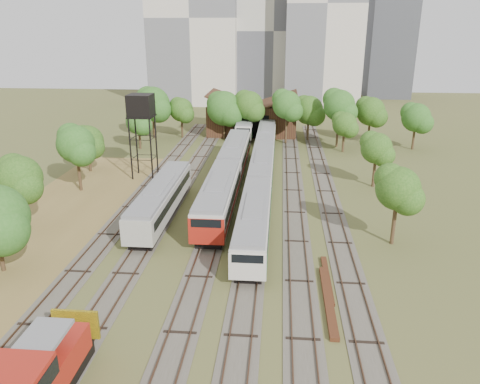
# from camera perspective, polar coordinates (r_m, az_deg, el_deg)

# --- Properties ---
(ground) EXTENTS (240.00, 240.00, 0.00)m
(ground) POSITION_cam_1_polar(r_m,az_deg,el_deg) (35.19, -2.65, -13.05)
(ground) COLOR #475123
(ground) RESTS_ON ground
(dry_grass_patch) EXTENTS (14.00, 60.00, 0.04)m
(dry_grass_patch) POSITION_cam_1_polar(r_m,az_deg,el_deg) (47.37, -23.55, -5.77)
(dry_grass_patch) COLOR brown
(dry_grass_patch) RESTS_ON ground
(tracks) EXTENTS (24.60, 80.00, 0.19)m
(tracks) POSITION_cam_1_polar(r_m,az_deg,el_deg) (57.77, -0.11, 0.40)
(tracks) COLOR #4C473D
(tracks) RESTS_ON ground
(railcar_red_set) EXTENTS (3.19, 34.58, 3.96)m
(railcar_red_set) POSITION_cam_1_polar(r_m,az_deg,el_deg) (56.89, -1.48, 2.26)
(railcar_red_set) COLOR black
(railcar_red_set) RESTS_ON ground
(railcar_green_set) EXTENTS (2.89, 52.08, 3.57)m
(railcar_green_set) POSITION_cam_1_polar(r_m,az_deg,el_deg) (59.58, 2.67, 2.84)
(railcar_green_set) COLOR black
(railcar_green_set) RESTS_ON ground
(railcar_rear) EXTENTS (2.82, 16.08, 3.49)m
(railcar_rear) POSITION_cam_1_polar(r_m,az_deg,el_deg) (87.24, 0.80, 8.18)
(railcar_rear) COLOR black
(railcar_rear) RESTS_ON ground
(shunter_locomotive) EXTENTS (2.96, 8.10, 3.87)m
(shunter_locomotive) POSITION_cam_1_polar(r_m,az_deg,el_deg) (27.87, -23.62, -20.09)
(shunter_locomotive) COLOR black
(shunter_locomotive) RESTS_ON ground
(old_grey_coach) EXTENTS (2.89, 18.00, 3.57)m
(old_grey_coach) POSITION_cam_1_polar(r_m,az_deg,el_deg) (49.54, -9.56, -0.84)
(old_grey_coach) COLOR black
(old_grey_coach) RESTS_ON ground
(water_tower) EXTENTS (3.15, 3.15, 10.91)m
(water_tower) POSITION_cam_1_polar(r_m,az_deg,el_deg) (61.85, -11.99, 10.01)
(water_tower) COLOR black
(water_tower) RESTS_ON ground
(rail_pile_near) EXTENTS (0.62, 9.32, 0.31)m
(rail_pile_near) POSITION_cam_1_polar(r_m,az_deg,el_deg) (35.50, 10.70, -12.80)
(rail_pile_near) COLOR #4E2816
(rail_pile_near) RESTS_ON ground
(rail_pile_far) EXTENTS (0.46, 7.37, 0.24)m
(rail_pile_far) POSITION_cam_1_polar(r_m,az_deg,el_deg) (38.13, 10.58, -10.41)
(rail_pile_far) COLOR #4E2816
(rail_pile_far) RESTS_ON ground
(maintenance_shed) EXTENTS (16.45, 11.55, 7.58)m
(maintenance_shed) POSITION_cam_1_polar(r_m,az_deg,el_deg) (88.98, 1.55, 9.09)
(maintenance_shed) COLOR #351913
(maintenance_shed) RESTS_ON ground
(tree_band_left) EXTENTS (8.63, 66.50, 8.62)m
(tree_band_left) POSITION_cam_1_polar(r_m,az_deg,el_deg) (57.01, -19.82, 4.41)
(tree_band_left) COLOR #382616
(tree_band_left) RESTS_ON ground
(tree_band_far) EXTENTS (49.51, 10.21, 9.44)m
(tree_band_far) POSITION_cam_1_polar(r_m,az_deg,el_deg) (81.48, 3.03, 10.20)
(tree_band_far) COLOR #382616
(tree_band_far) RESTS_ON ground
(tree_band_right) EXTENTS (5.52, 37.70, 7.37)m
(tree_band_right) POSITION_cam_1_polar(r_m,az_deg,el_deg) (59.17, 15.43, 5.09)
(tree_band_right) COLOR #382616
(tree_band_right) RESTS_ON ground
(tower_left) EXTENTS (22.00, 16.00, 42.00)m
(tower_left) POSITION_cam_1_polar(r_m,az_deg,el_deg) (126.37, -5.51, 20.32)
(tower_left) COLOR beige
(tower_left) RESTS_ON ground
(tower_centre) EXTENTS (20.00, 18.00, 36.00)m
(tower_centre) POSITION_cam_1_polar(r_m,az_deg,el_deg) (129.42, 4.20, 19.00)
(tower_centre) COLOR #B7B2A6
(tower_centre) RESTS_ON ground
(tower_right) EXTENTS (18.00, 16.00, 48.00)m
(tower_right) POSITION_cam_1_polar(r_m,az_deg,el_deg) (121.91, 10.28, 21.56)
(tower_right) COLOR beige
(tower_right) RESTS_ON ground
(tower_far_right) EXTENTS (12.00, 12.00, 28.00)m
(tower_far_right) POSITION_cam_1_polar(r_m,az_deg,el_deg) (142.65, 17.76, 16.61)
(tower_far_right) COLOR #3E3F45
(tower_far_right) RESTS_ON ground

